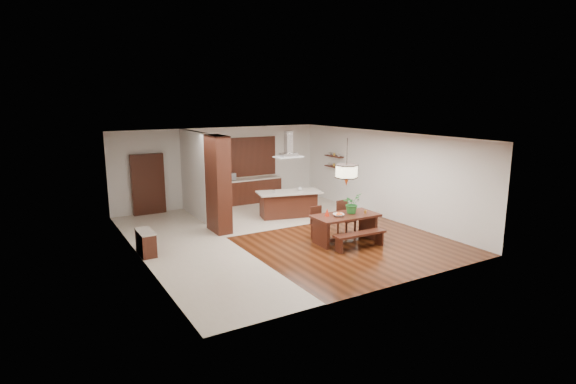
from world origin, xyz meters
TOP-DOWN VIEW (x-y plane):
  - room_shell at (0.00, 0.00)m, footprint 9.00×9.04m
  - tile_hallway at (-2.75, 0.00)m, footprint 2.50×9.00m
  - tile_kitchen at (1.25, 2.50)m, footprint 5.50×4.00m
  - soffit_band at (0.00, 0.00)m, footprint 8.00×9.00m
  - partition_pier at (-1.40, 1.20)m, footprint 0.45×1.00m
  - partition_stub at (-1.40, 3.30)m, footprint 0.18×2.40m
  - hallway_console at (-3.81, 0.20)m, footprint 0.37×0.88m
  - hallway_doorway at (-2.70, 4.40)m, footprint 1.10×0.20m
  - rear_counter at (1.00, 4.20)m, footprint 2.60×0.62m
  - kitchen_window at (1.00, 4.46)m, footprint 2.60×0.08m
  - shelf_lower at (3.87, 2.60)m, footprint 0.26×0.90m
  - shelf_upper at (3.87, 2.60)m, footprint 0.26×0.90m
  - dining_table at (1.26, -1.52)m, footprint 1.89×0.99m
  - dining_bench at (1.24, -2.19)m, footprint 1.55×0.39m
  - dining_chair_left at (0.81, -0.94)m, footprint 0.45×0.45m
  - dining_chair_right at (1.74, -0.97)m, footprint 0.49×0.49m
  - pendant_lantern at (1.26, -1.52)m, footprint 0.64×0.64m
  - foliage_plant at (1.51, -1.47)m, footprint 0.63×0.58m
  - fruit_bowl at (0.98, -1.57)m, footprint 0.39×0.39m
  - napkin_cone at (0.74, -1.37)m, footprint 0.17×0.17m
  - gold_ornament at (1.84, -1.67)m, footprint 0.08×0.08m
  - kitchen_island at (1.27, 1.62)m, footprint 2.29×1.41m
  - range_hood at (1.27, 1.62)m, footprint 0.90×0.55m
  - island_cup at (1.69, 1.56)m, footprint 0.14×0.14m
  - microwave at (0.21, 4.22)m, footprint 0.56×0.45m

SIDE VIEW (x-z plane):
  - tile_hallway at x=-2.75m, z-range 0.00..0.01m
  - tile_kitchen at x=1.25m, z-range 0.00..0.01m
  - dining_bench at x=1.24m, z-range 0.00..0.43m
  - hallway_console at x=-3.81m, z-range 0.00..0.63m
  - kitchen_island at x=1.27m, z-range 0.01..0.89m
  - dining_chair_left at x=0.81m, z-range 0.00..0.92m
  - rear_counter at x=1.00m, z-range 0.00..0.95m
  - dining_chair_right at x=1.74m, z-range 0.00..1.00m
  - dining_table at x=1.26m, z-range 0.18..0.96m
  - fruit_bowl at x=0.98m, z-range 0.78..0.85m
  - gold_ornament at x=1.84m, z-range 0.78..0.87m
  - napkin_cone at x=0.74m, z-range 0.78..0.99m
  - island_cup at x=1.69m, z-range 0.88..0.99m
  - hallway_doorway at x=-2.70m, z-range 0.00..2.10m
  - foliage_plant at x=1.51m, z-range 0.78..1.34m
  - microwave at x=0.21m, z-range 0.95..1.22m
  - shelf_lower at x=3.87m, z-range 1.38..1.42m
  - partition_pier at x=-1.40m, z-range 0.00..2.90m
  - partition_stub at x=-1.40m, z-range 0.00..2.90m
  - kitchen_window at x=1.00m, z-range 1.00..2.50m
  - shelf_upper at x=3.87m, z-range 1.78..1.82m
  - room_shell at x=0.00m, z-range 0.60..3.52m
  - pendant_lantern at x=1.26m, z-range 1.59..2.90m
  - range_hood at x=1.27m, z-range 2.03..2.90m
  - soffit_band at x=0.00m, z-range 2.88..2.89m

